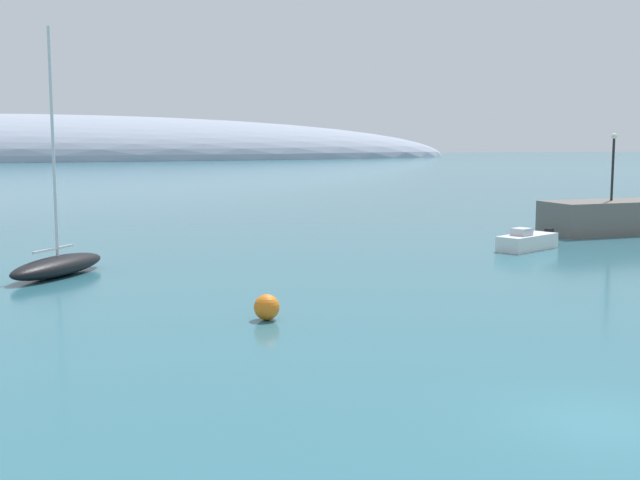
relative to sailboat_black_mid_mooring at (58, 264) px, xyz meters
name	(u,v)px	position (x,y,z in m)	size (l,w,h in m)	color
water	(598,422)	(10.27, -23.41, -0.56)	(600.00, 600.00, 0.00)	#2D6675
distant_ridge	(14,160)	(-5.07, 213.68, -0.56)	(277.30, 66.44, 26.34)	#8E99AD
sailboat_black_mid_mooring	(58,264)	(0.00, 0.00, 0.00)	(5.06, 5.71, 10.83)	black
motorboat_white_foreground	(527,241)	(24.52, 0.24, -0.09)	(4.46, 2.97, 1.23)	white
mooring_buoy_orange	(267,307)	(6.28, -11.55, -0.12)	(0.87, 0.87, 0.87)	orange
harbor_lamp_post	(613,159)	(34.14, 5.20, 4.20)	(0.36, 0.36, 4.30)	black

